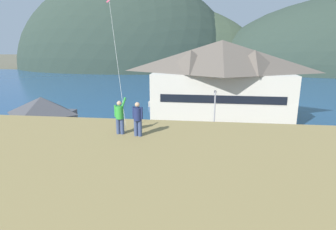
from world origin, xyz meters
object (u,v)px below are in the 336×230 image
object	(u,v)px
harbor_lodge	(221,78)
storage_shed_waterside	(184,102)
person_companion	(138,118)
parked_car_corner_spot	(234,175)
parked_car_front_row_end	(240,149)
parked_car_mid_row_far	(177,146)
parked_car_mid_row_center	(39,161)
person_kite_flyer	(120,116)
moored_boat_wharfside	(158,100)
moored_boat_outer_mooring	(194,100)
wharf_dock	(177,100)
storage_shed_near_lot	(43,121)
parking_light_pole	(214,113)

from	to	relation	value
harbor_lodge	storage_shed_waterside	bearing A→B (deg)	175.98
person_companion	storage_shed_waterside	bearing A→B (deg)	89.31
parked_car_corner_spot	parked_car_front_row_end	world-z (taller)	same
parked_car_mid_row_far	parked_car_mid_row_center	bearing A→B (deg)	-156.87
parked_car_corner_spot	parked_car_mid_row_far	xyz separation A→B (m)	(-5.14, 5.99, 0.00)
harbor_lodge	person_kite_flyer	world-z (taller)	harbor_lodge
moored_boat_wharfside	moored_boat_outer_mooring	world-z (taller)	same
parked_car_corner_spot	wharf_dock	bearing A→B (deg)	102.77
storage_shed_near_lot	parked_car_mid_row_center	xyz separation A→B (m)	(3.25, -6.58, -1.87)
storage_shed_waterside	person_kite_flyer	bearing A→B (deg)	-92.56
parked_car_corner_spot	person_companion	xyz separation A→B (m)	(-5.89, -7.90, 6.66)
person_kite_flyer	harbor_lodge	bearing A→B (deg)	76.89
storage_shed_near_lot	moored_boat_wharfside	size ratio (longest dim) A/B	0.89
person_companion	wharf_dock	bearing A→B (deg)	92.51
storage_shed_near_lot	moored_boat_wharfside	bearing A→B (deg)	69.28
parked_car_corner_spot	person_kite_flyer	world-z (taller)	person_kite_flyer
harbor_lodge	parked_car_corner_spot	bearing A→B (deg)	-90.22
wharf_dock	person_companion	bearing A→B (deg)	-87.49
parked_car_mid_row_far	parked_car_front_row_end	xyz separation A→B (m)	(6.43, 0.14, 0.00)
moored_boat_wharfside	parked_car_corner_spot	xyz separation A→B (m)	(11.17, -32.06, 0.34)
wharf_dock	person_companion	xyz separation A→B (m)	(1.84, -42.00, 7.37)
moored_boat_outer_mooring	parked_car_mid_row_center	bearing A→B (deg)	-112.20
moored_boat_outer_mooring	parked_car_front_row_end	distance (m)	27.21
moored_boat_wharfside	moored_boat_outer_mooring	distance (m)	7.00
storage_shed_near_lot	storage_shed_waterside	distance (m)	21.36
storage_shed_near_lot	parked_car_mid_row_far	xyz separation A→B (m)	(15.36, -1.41, -1.87)
wharf_dock	parked_car_front_row_end	distance (m)	29.40
storage_shed_near_lot	moored_boat_outer_mooring	xyz separation A→B (m)	(16.29, 25.38, -2.22)
storage_shed_near_lot	wharf_dock	size ratio (longest dim) A/B	0.57
wharf_dock	parking_light_pole	distance (m)	25.06
storage_shed_near_lot	parked_car_front_row_end	size ratio (longest dim) A/B	1.46
harbor_lodge	parked_car_mid_row_far	xyz separation A→B (m)	(-5.23, -16.23, -5.35)
storage_shed_near_lot	parked_car_corner_spot	distance (m)	21.88
parking_light_pole	storage_shed_near_lot	bearing A→B (deg)	-171.93
parking_light_pole	person_companion	bearing A→B (deg)	-104.47
storage_shed_waterside	parked_car_mid_row_far	world-z (taller)	storage_shed_waterside
moored_boat_wharfside	person_companion	xyz separation A→B (m)	(5.28, -39.96, 7.00)
storage_shed_near_lot	wharf_dock	bearing A→B (deg)	64.44
harbor_lodge	person_companion	distance (m)	30.74
person_kite_flyer	storage_shed_near_lot	bearing A→B (deg)	132.12
person_companion	harbor_lodge	bearing A→B (deg)	78.78
harbor_lodge	storage_shed_waterside	distance (m)	6.94
storage_shed_near_lot	parked_car_corner_spot	bearing A→B (deg)	-19.84
moored_boat_wharfside	parked_car_front_row_end	size ratio (longest dim) A/B	1.64
storage_shed_waterside	parked_car_mid_row_far	size ratio (longest dim) A/B	1.14
parked_car_mid_row_center	person_kite_flyer	bearing A→B (deg)	-39.30
person_companion	parking_light_pole	bearing A→B (deg)	75.53
parked_car_mid_row_far	person_kite_flyer	distance (m)	15.30
moored_boat_wharfside	parked_car_mid_row_far	world-z (taller)	moored_boat_wharfside
harbor_lodge	parked_car_mid_row_far	bearing A→B (deg)	-107.85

